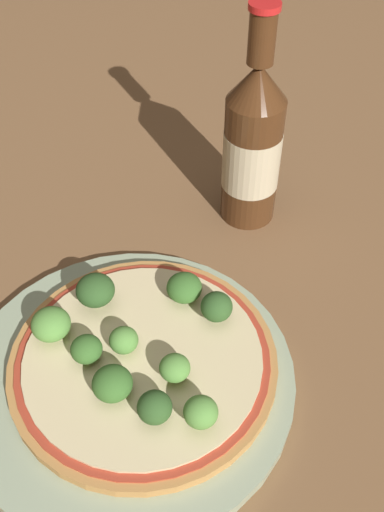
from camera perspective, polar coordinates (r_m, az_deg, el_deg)
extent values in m
plane|color=brown|center=(0.56, -5.50, -9.89)|extent=(3.00, 3.00, 0.00)
cylinder|color=#93A384|center=(0.54, -6.04, -11.34)|extent=(0.29, 0.29, 0.01)
cylinder|color=#B77F42|center=(0.53, -4.56, -9.96)|extent=(0.23, 0.23, 0.01)
cylinder|color=#A83823|center=(0.53, -4.59, -9.61)|extent=(0.22, 0.22, 0.00)
cylinder|color=beige|center=(0.53, -4.60, -9.53)|extent=(0.21, 0.21, 0.00)
cylinder|color=#89A866|center=(0.56, -0.73, -3.73)|extent=(0.01, 0.01, 0.01)
ellipsoid|color=#386628|center=(0.55, -0.74, -3.03)|extent=(0.03, 0.03, 0.03)
cylinder|color=#89A866|center=(0.55, 2.32, -5.64)|extent=(0.01, 0.01, 0.01)
ellipsoid|color=#2D5123|center=(0.54, 2.36, -4.85)|extent=(0.03, 0.03, 0.03)
cylinder|color=#89A866|center=(0.56, -8.99, -4.12)|extent=(0.01, 0.01, 0.01)
ellipsoid|color=#2D5123|center=(0.55, -9.15, -3.21)|extent=(0.04, 0.04, 0.03)
cylinder|color=#89A866|center=(0.51, -7.48, -12.55)|extent=(0.01, 0.01, 0.01)
ellipsoid|color=#386628|center=(0.50, -7.59, -11.94)|extent=(0.03, 0.03, 0.03)
cylinder|color=#89A866|center=(0.55, -13.10, -7.04)|extent=(0.01, 0.01, 0.01)
ellipsoid|color=#568E3D|center=(0.54, -13.29, -6.33)|extent=(0.03, 0.03, 0.03)
cylinder|color=#89A866|center=(0.49, 1.19, -15.06)|extent=(0.01, 0.01, 0.01)
ellipsoid|color=#568E3D|center=(0.48, 1.21, -14.39)|extent=(0.03, 0.03, 0.02)
cylinder|color=#89A866|center=(0.53, -9.88, -9.36)|extent=(0.01, 0.01, 0.01)
ellipsoid|color=#386628|center=(0.52, -10.02, -8.73)|extent=(0.03, 0.03, 0.02)
cylinder|color=#89A866|center=(0.53, -6.36, -8.65)|extent=(0.01, 0.01, 0.01)
ellipsoid|color=#568E3D|center=(0.52, -6.44, -8.06)|extent=(0.03, 0.03, 0.02)
cylinder|color=#89A866|center=(0.49, -3.52, -14.82)|extent=(0.01, 0.01, 0.01)
ellipsoid|color=#2D5123|center=(0.48, -3.58, -14.19)|extent=(0.03, 0.03, 0.03)
cylinder|color=#89A866|center=(0.51, -1.63, -11.26)|extent=(0.01, 0.01, 0.01)
ellipsoid|color=#568E3D|center=(0.50, -1.66, -10.60)|extent=(0.03, 0.03, 0.02)
cylinder|color=#472814|center=(0.64, 5.66, 9.01)|extent=(0.06, 0.06, 0.15)
cylinder|color=#C6B793|center=(0.64, 5.67, 9.22)|extent=(0.06, 0.06, 0.07)
cone|color=#472814|center=(0.59, 6.31, 16.14)|extent=(0.06, 0.06, 0.04)
cylinder|color=#472814|center=(0.57, 6.69, 20.01)|extent=(0.03, 0.03, 0.05)
cylinder|color=red|center=(0.56, 6.95, 22.59)|extent=(0.03, 0.03, 0.01)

